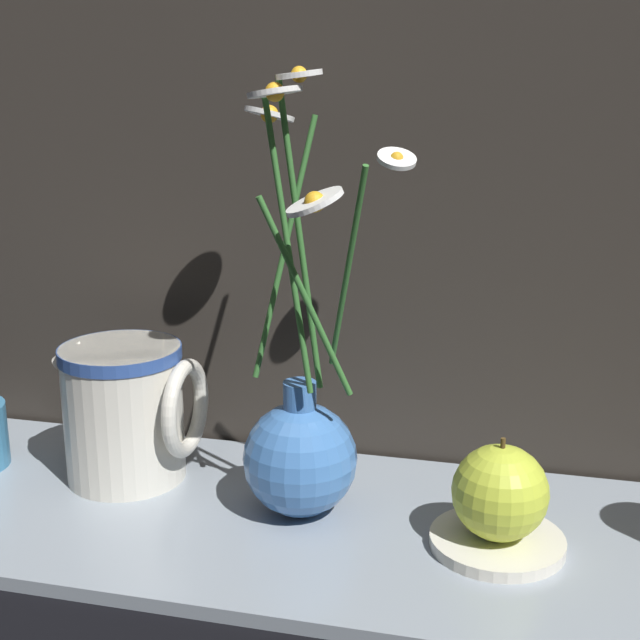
# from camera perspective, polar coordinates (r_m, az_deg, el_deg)

# --- Properties ---
(ground_plane) EXTENTS (6.00, 6.00, 0.00)m
(ground_plane) POSITION_cam_1_polar(r_m,az_deg,el_deg) (0.80, 0.65, -13.55)
(ground_plane) COLOR black
(shelf) EXTENTS (0.88, 0.29, 0.01)m
(shelf) POSITION_cam_1_polar(r_m,az_deg,el_deg) (0.80, 0.65, -13.18)
(shelf) COLOR gray
(shelf) RESTS_ON ground_plane
(vase_with_flowers) EXTENTS (0.16, 0.17, 0.38)m
(vase_with_flowers) POSITION_cam_1_polar(r_m,az_deg,el_deg) (0.78, -1.27, -7.75)
(vase_with_flowers) COLOR #3F72B7
(vase_with_flowers) RESTS_ON shelf
(ceramic_pitcher) EXTENTS (0.14, 0.11, 0.14)m
(ceramic_pitcher) POSITION_cam_1_polar(r_m,az_deg,el_deg) (0.86, -12.28, -5.45)
(ceramic_pitcher) COLOR beige
(ceramic_pitcher) RESTS_ON shelf
(saucer_plate) EXTENTS (0.11, 0.11, 0.01)m
(saucer_plate) POSITION_cam_1_polar(r_m,az_deg,el_deg) (0.77, 11.27, -13.74)
(saucer_plate) COLOR silver
(saucer_plate) RESTS_ON shelf
(orange_fruit) EXTENTS (0.08, 0.08, 0.09)m
(orange_fruit) POSITION_cam_1_polar(r_m,az_deg,el_deg) (0.75, 11.45, -10.77)
(orange_fruit) COLOR #B7C638
(orange_fruit) RESTS_ON saucer_plate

